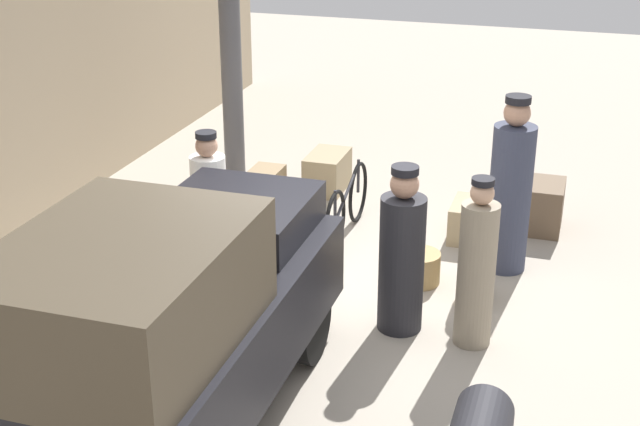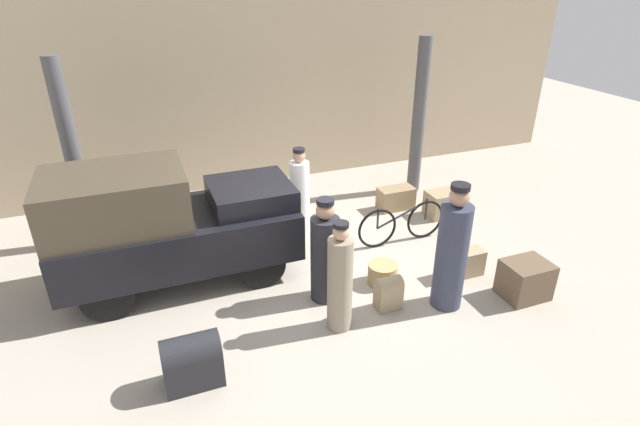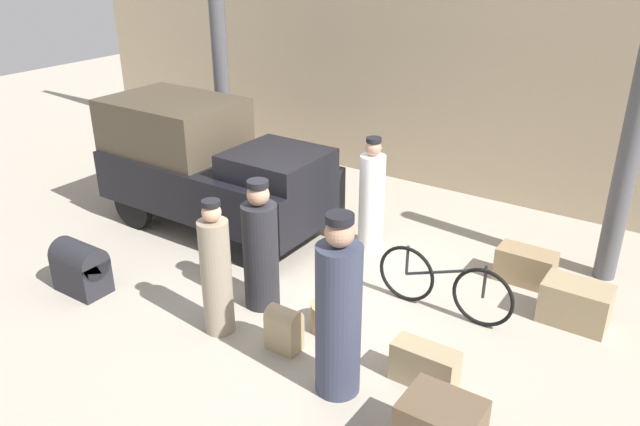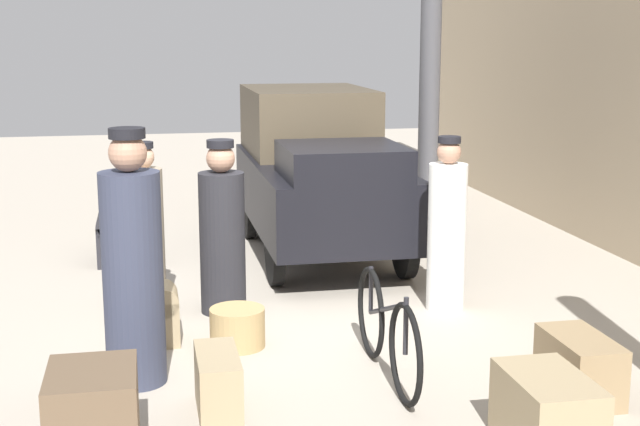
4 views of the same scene
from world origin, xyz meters
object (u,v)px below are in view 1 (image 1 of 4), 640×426
(truck, at_px, (171,315))
(suitcase_small_leather, at_px, (473,275))
(suitcase_tan_flat, at_px, (327,172))
(bicycle, at_px, (347,206))
(wicker_basket, at_px, (418,267))
(porter_standing_middle, at_px, (210,216))
(trunk_large_brown, at_px, (263,189))
(porter_carrying_trunk, at_px, (402,257))
(porter_lifting_near_truck, at_px, (476,270))
(trunk_wicker_pale, at_px, (539,206))
(porter_with_bicycle, at_px, (510,192))
(suitcase_black_upright, at_px, (464,220))

(truck, bearing_deg, suitcase_small_leather, -33.49)
(suitcase_tan_flat, bearing_deg, bicycle, -154.26)
(wicker_basket, bearing_deg, porter_standing_middle, 107.70)
(bicycle, bearing_deg, trunk_large_brown, 64.85)
(bicycle, xyz_separation_m, porter_carrying_trunk, (-1.87, -1.05, 0.35))
(suitcase_tan_flat, bearing_deg, suitcase_small_leather, -137.48)
(wicker_basket, xyz_separation_m, porter_carrying_trunk, (-0.97, -0.03, 0.56))
(bicycle, height_order, suitcase_small_leather, bicycle)
(porter_lifting_near_truck, bearing_deg, suitcase_tan_flat, 36.04)
(bicycle, distance_m, trunk_wicker_pale, 2.27)
(bicycle, relative_size, wicker_basket, 3.70)
(porter_standing_middle, distance_m, suitcase_tan_flat, 2.95)
(bicycle, distance_m, porter_standing_middle, 1.87)
(porter_lifting_near_truck, relative_size, trunk_wicker_pale, 2.42)
(porter_standing_middle, bearing_deg, porter_lifting_near_truck, -98.08)
(bicycle, xyz_separation_m, suitcase_small_leather, (-1.11, -1.61, -0.11))
(porter_carrying_trunk, distance_m, trunk_wicker_pale, 2.98)
(trunk_large_brown, relative_size, suitcase_tan_flat, 0.96)
(porter_lifting_near_truck, distance_m, suitcase_tan_flat, 4.08)
(wicker_basket, height_order, porter_with_bicycle, porter_with_bicycle)
(porter_standing_middle, xyz_separation_m, suitcase_tan_flat, (2.89, -0.34, -0.50))
(porter_with_bicycle, xyz_separation_m, trunk_large_brown, (0.88, 3.09, -0.64))
(porter_lifting_near_truck, height_order, porter_with_bicycle, porter_with_bicycle)
(wicker_basket, bearing_deg, trunk_large_brown, 56.84)
(truck, height_order, trunk_wicker_pale, truck)
(truck, bearing_deg, trunk_large_brown, 12.73)
(truck, height_order, porter_with_bicycle, porter_with_bicycle)
(bicycle, bearing_deg, trunk_wicker_pale, -66.75)
(suitcase_tan_flat, bearing_deg, suitcase_black_upright, -116.44)
(porter_carrying_trunk, bearing_deg, porter_lifting_near_truck, -95.23)
(porter_carrying_trunk, bearing_deg, bicycle, 29.28)
(suitcase_black_upright, relative_size, suitcase_tan_flat, 0.89)
(porter_lifting_near_truck, relative_size, porter_carrying_trunk, 0.99)
(truck, xyz_separation_m, suitcase_small_leather, (2.79, -1.85, -0.74))
(trunk_wicker_pale, xyz_separation_m, suitcase_tan_flat, (0.45, 2.73, -0.04))
(bicycle, bearing_deg, suitcase_black_upright, -73.44)
(porter_standing_middle, relative_size, trunk_large_brown, 2.27)
(suitcase_tan_flat, bearing_deg, porter_standing_middle, 173.19)
(bicycle, relative_size, trunk_large_brown, 2.35)
(truck, distance_m, porter_standing_middle, 2.50)
(trunk_wicker_pale, bearing_deg, suitcase_tan_flat, 80.61)
(truck, height_order, trunk_large_brown, truck)
(trunk_wicker_pale, bearing_deg, trunk_large_brown, 95.23)
(porter_standing_middle, xyz_separation_m, trunk_large_brown, (2.13, 0.26, -0.52))
(porter_standing_middle, xyz_separation_m, porter_with_bicycle, (1.25, -2.83, 0.12))
(porter_standing_middle, bearing_deg, porter_carrying_trunk, -99.04)
(wicker_basket, relative_size, porter_standing_middle, 0.28)
(porter_lifting_near_truck, distance_m, suitcase_small_leather, 0.95)
(truck, xyz_separation_m, porter_with_bicycle, (3.62, -2.07, -0.14))
(truck, xyz_separation_m, porter_standing_middle, (2.36, 0.75, -0.26))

